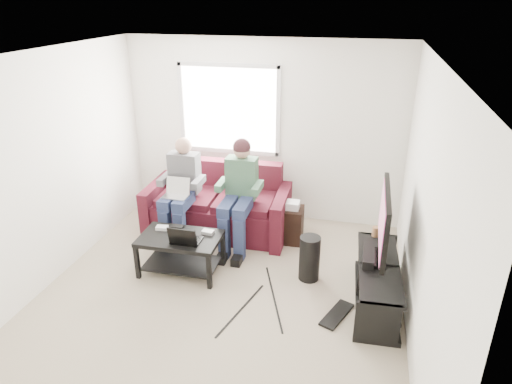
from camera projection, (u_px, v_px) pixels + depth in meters
floor at (217, 300)px, 5.05m from camera, size 4.50×4.50×0.00m
ceiling at (207, 58)px, 4.01m from camera, size 4.50×4.50×0.00m
wall_back at (263, 132)px, 6.53m from camera, size 4.50×0.00×4.50m
wall_front at (83, 352)px, 2.53m from camera, size 4.50×0.00×4.50m
wall_left at (38, 176)px, 4.97m from camera, size 0.00×4.50×4.50m
wall_right at (424, 214)px, 4.10m from camera, size 0.00×4.50×4.50m
window at (229, 110)px, 6.51m from camera, size 1.48×0.04×1.28m
sofa at (219, 207)px, 6.46m from camera, size 1.99×1.01×0.93m
person_left at (181, 186)px, 6.05m from camera, size 0.40×0.71×1.39m
person_right at (239, 187)px, 5.87m from camera, size 0.40×0.71×1.43m
laptop_silver at (176, 192)px, 5.90m from camera, size 0.35×0.27×0.24m
coffee_table at (180, 246)px, 5.45m from camera, size 0.97×0.60×0.48m
laptop_black at (186, 232)px, 5.26m from camera, size 0.36×0.26×0.24m
controller_a at (162, 228)px, 5.56m from camera, size 0.15×0.11×0.04m
controller_b at (178, 227)px, 5.57m from camera, size 0.14×0.09×0.04m
controller_c at (208, 232)px, 5.46m from camera, size 0.15×0.10×0.04m
tv_stand at (377, 285)px, 4.95m from camera, size 0.49×1.44×0.47m
tv at (384, 222)px, 4.76m from camera, size 0.12×1.10×0.81m
soundbar at (369, 255)px, 4.95m from camera, size 0.12×0.50×0.10m
drink_cup at (375, 232)px, 5.40m from camera, size 0.08×0.08×0.12m
console_white at (378, 302)px, 4.57m from camera, size 0.30×0.22×0.06m
console_grey at (378, 264)px, 5.19m from camera, size 0.34×0.26×0.08m
console_black at (378, 282)px, 4.88m from camera, size 0.38×0.30×0.07m
subwoofer at (309, 258)px, 5.34m from camera, size 0.24×0.24×0.55m
keyboard_floor at (337, 314)px, 4.81m from camera, size 0.35×0.53×0.03m
end_table at (290, 223)px, 6.17m from camera, size 0.33×0.33×0.59m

